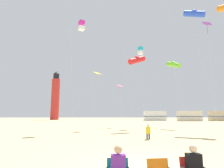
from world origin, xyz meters
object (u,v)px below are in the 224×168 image
kite_diamond_rainbow (120,87)px  rv_van_cream (189,116)px  kite_box_cyan (140,51)px  kite_diamond_gold (97,75)px  rv_van_white (155,116)px  kite_box_magenta (82,26)px  rv_van_tan (221,116)px  lighthouse_distant (55,97)px  kite_flyer_standing (148,131)px  kite_diamond_violet (207,28)px  kite_tube_scarlet (137,60)px  kite_tube_blue (194,14)px  kite_tube_lime (173,64)px

kite_diamond_rainbow → rv_van_cream: (20.91, 24.70, -4.51)m
kite_box_cyan → kite_diamond_gold: 8.78m
kite_box_cyan → rv_van_white: bearing=72.6°
kite_box_magenta → kite_diamond_gold: (1.75, 2.50, -5.38)m
kite_box_cyan → rv_van_tan: (27.12, 25.95, -10.01)m
kite_diamond_rainbow → rv_van_cream: size_ratio=0.96×
kite_box_cyan → lighthouse_distant: size_ratio=0.71×
kite_box_magenta → kite_flyer_standing: bearing=-45.7°
kite_flyer_standing → rv_van_cream: size_ratio=0.18×
kite_diamond_violet → rv_van_white: size_ratio=1.85×
kite_diamond_gold → lighthouse_distant: size_ratio=0.43×
kite_flyer_standing → lighthouse_distant: bearing=-57.8°
kite_diamond_violet → lighthouse_distant: 54.86m
kite_tube_scarlet → lighthouse_distant: (-21.57, 43.22, -0.70)m
kite_diamond_gold → rv_van_tan: 45.20m
kite_diamond_violet → rv_van_white: bearing=85.0°
kite_box_cyan → kite_tube_blue: kite_tube_blue is taller
kite_tube_scarlet → kite_tube_blue: 8.79m
kite_diamond_rainbow → kite_tube_scarlet: bearing=-72.3°
kite_diamond_violet → rv_van_tan: 41.46m
kite_tube_scarlet → kite_diamond_gold: (-4.93, 0.89, -1.76)m
kite_flyer_standing → kite_tube_blue: 16.39m
kite_flyer_standing → kite_tube_blue: (7.32, 6.28, 13.25)m
kite_tube_lime → kite_tube_scarlet: 7.51m
kite_diamond_violet → rv_van_cream: bearing=70.4°
kite_tube_scarlet → kite_diamond_rainbow: size_ratio=1.47×
kite_tube_blue → kite_tube_scarlet: bearing=166.4°
kite_diamond_gold → rv_van_white: size_ratio=1.12×
kite_tube_scarlet → rv_van_tan: 42.58m
kite_flyer_standing → lighthouse_distant: size_ratio=0.07×
rv_van_cream → rv_van_tan: same height
rv_van_cream → rv_van_tan: size_ratio=0.99×
kite_box_magenta → kite_tube_blue: 13.60m
kite_tube_lime → rv_van_cream: size_ratio=1.50×
kite_tube_scarlet → rv_van_cream: kite_tube_scarlet is taller
kite_diamond_gold → rv_van_cream: (24.09, 29.28, -5.38)m
kite_diamond_violet → kite_tube_blue: size_ratio=0.82×
kite_tube_lime → kite_diamond_violet: bearing=-81.8°
kite_box_cyan → kite_diamond_gold: bearing=-147.5°
kite_flyer_standing → rv_van_cream: (19.68, 38.09, 0.78)m
rv_van_cream → kite_diamond_rainbow: bearing=-127.6°
kite_box_cyan → rv_van_tan: 38.84m
kite_box_cyan → kite_diamond_violet: 10.14m
kite_flyer_standing → rv_van_white: size_ratio=0.18×
kite_diamond_violet → kite_diamond_rainbow: (-8.96, 8.83, -5.27)m
kite_box_cyan → rv_van_tan: bearing=43.7°
kite_diamond_violet → rv_van_white: 38.94m
kite_flyer_standing → rv_van_tan: 48.42m
kite_tube_blue → rv_van_white: bearing=84.1°
kite_flyer_standing → kite_box_cyan: 16.86m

